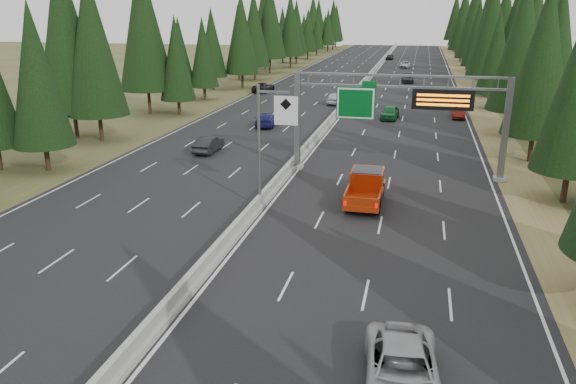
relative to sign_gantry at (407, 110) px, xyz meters
name	(u,v)px	position (x,y,z in m)	size (l,w,h in m)	color
road	(356,93)	(-8.92, 45.12, -5.23)	(32.00, 260.00, 0.08)	black
shoulder_right	(474,97)	(8.88, 45.12, -5.24)	(3.60, 260.00, 0.06)	olive
shoulder_left	(247,90)	(-26.72, 45.12, -5.24)	(3.60, 260.00, 0.06)	#414520
median_barrier	(356,91)	(-8.92, 45.12, -4.85)	(0.70, 260.00, 0.85)	gray
sign_gantry	(407,110)	(0.00, 0.00, 0.00)	(16.75, 0.98, 7.80)	slate
hov_sign_pole	(268,139)	(-8.33, -9.92, -0.54)	(2.80, 0.50, 8.00)	slate
tree_row_right	(518,34)	(12.80, 37.19, 4.26)	(12.60, 244.61, 18.96)	black
tree_row_left	(197,34)	(-30.73, 34.65, 3.93)	(11.89, 246.29, 18.92)	black
silver_minivan	(402,370)	(0.94, -26.88, -4.42)	(2.56, 5.55, 1.54)	#A4A4A9
red_pickup	(366,184)	(-2.22, -6.98, -4.04)	(2.28, 6.38, 2.08)	black
car_ahead_green	(390,112)	(-2.42, 24.02, -4.39)	(1.87, 4.66, 1.59)	#155D2A
car_ahead_dkred	(458,112)	(5.58, 26.66, -4.49)	(1.47, 4.23, 1.39)	#60150D
car_ahead_dkgrey	(408,79)	(-1.41, 60.93, -4.49)	(1.97, 4.84, 1.40)	#232225
car_ahead_white	(405,64)	(-2.76, 89.20, -4.50)	(2.28, 4.94, 1.37)	#BBBBBB
car_ahead_far	(390,57)	(-7.42, 109.90, -4.46)	(1.71, 4.25, 1.45)	black
car_onc_near	(209,144)	(-17.62, 3.61, -4.46)	(1.54, 4.41, 1.45)	black
car_onc_blue	(267,120)	(-15.63, 16.50, -4.45)	(2.06, 5.07, 1.47)	navy
car_onc_white	(336,98)	(-10.42, 33.94, -4.38)	(1.90, 4.72, 1.61)	silver
car_onc_far	(263,87)	(-23.42, 43.22, -4.44)	(2.47, 5.36, 1.49)	black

